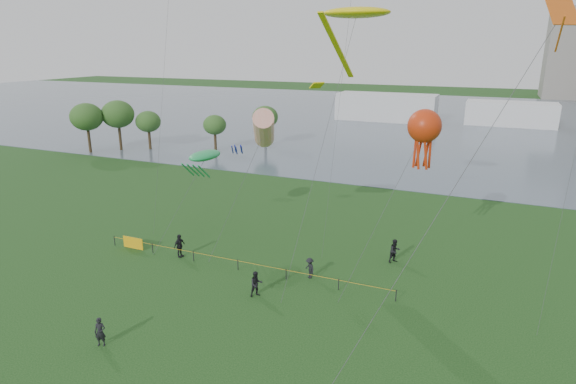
% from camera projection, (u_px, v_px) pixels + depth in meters
% --- Properties ---
extents(lake, '(400.00, 120.00, 0.08)m').
position_uv_depth(lake, '(442.00, 120.00, 110.24)').
color(lake, '#505F6E').
rests_on(lake, ground_plane).
extents(building_low, '(16.00, 18.00, 28.00)m').
position_uv_depth(building_low, '(574.00, 54.00, 153.91)').
color(building_low, slate).
rests_on(building_low, ground_plane).
extents(pavilion_left, '(22.00, 8.00, 6.00)m').
position_uv_depth(pavilion_left, '(386.00, 107.00, 109.49)').
color(pavilion_left, silver).
rests_on(pavilion_left, ground_plane).
extents(pavilion_right, '(18.00, 7.00, 5.00)m').
position_uv_depth(pavilion_right, '(511.00, 114.00, 102.48)').
color(pavilion_right, silver).
rests_on(pavilion_right, ground_plane).
extents(trees, '(28.16, 20.41, 8.06)m').
position_uv_depth(trees, '(152.00, 118.00, 77.34)').
color(trees, '#342717').
rests_on(trees, ground_plane).
extents(fence, '(24.07, 0.07, 1.05)m').
position_uv_depth(fence, '(171.00, 250.00, 38.84)').
color(fence, black).
rests_on(fence, ground_plane).
extents(spectator_a, '(1.11, 1.11, 1.81)m').
position_uv_depth(spectator_a, '(256.00, 284.00, 32.60)').
color(spectator_a, black).
rests_on(spectator_a, ground_plane).
extents(spectator_b, '(1.15, 1.10, 1.57)m').
position_uv_depth(spectator_b, '(310.00, 268.00, 35.22)').
color(spectator_b, black).
rests_on(spectator_b, ground_plane).
extents(spectator_c, '(0.64, 1.19, 1.94)m').
position_uv_depth(spectator_c, '(179.00, 246.00, 38.68)').
color(spectator_c, black).
rests_on(spectator_c, ground_plane).
extents(spectator_f, '(0.74, 0.62, 1.73)m').
position_uv_depth(spectator_f, '(100.00, 332.00, 27.20)').
color(spectator_f, black).
rests_on(spectator_f, ground_plane).
extents(spectator_g, '(1.16, 1.17, 1.91)m').
position_uv_depth(spectator_g, '(395.00, 251.00, 37.74)').
color(spectator_g, black).
rests_on(spectator_g, ground_plane).
extents(kite_stingray, '(4.94, 10.98, 19.04)m').
position_uv_depth(kite_stingray, '(356.00, 14.00, 34.11)').
color(kite_stingray, '#3F3F42').
extents(kite_windsock, '(4.42, 7.40, 11.89)m').
position_uv_depth(kite_windsock, '(264.00, 129.00, 38.39)').
color(kite_windsock, '#3F3F42').
extents(kite_creature, '(2.19, 8.73, 7.40)m').
position_uv_depth(kite_creature, '(205.00, 156.00, 42.86)').
color(kite_creature, '#3F3F42').
extents(kite_octopus, '(5.09, 6.83, 12.37)m').
position_uv_depth(kite_octopus, '(424.00, 127.00, 32.26)').
color(kite_octopus, '#3F3F42').
extents(kite_delta, '(9.22, 11.35, 18.46)m').
position_uv_depth(kite_delta, '(548.00, 34.00, 18.99)').
color(kite_delta, '#3F3F42').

